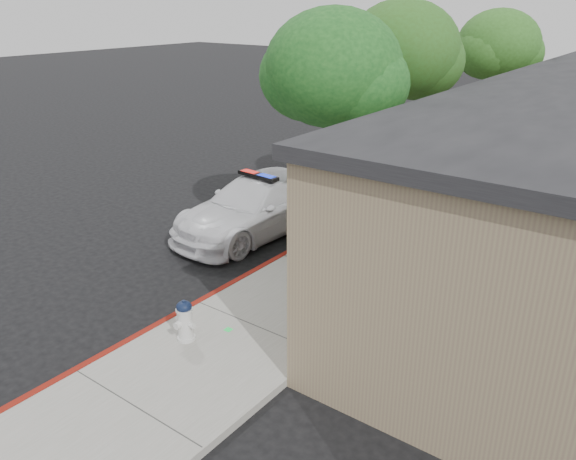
% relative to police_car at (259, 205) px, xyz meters
% --- Properties ---
extents(ground, '(120.00, 120.00, 0.00)m').
position_rel_police_car_xyz_m(ground, '(1.65, -4.16, -0.80)').
color(ground, black).
rests_on(ground, ground).
extents(sidewalk, '(3.20, 60.00, 0.15)m').
position_rel_police_car_xyz_m(sidewalk, '(3.25, -1.16, -0.73)').
color(sidewalk, gray).
rests_on(sidewalk, ground).
extents(red_curb, '(0.14, 60.00, 0.16)m').
position_rel_police_car_xyz_m(red_curb, '(1.71, -1.16, -0.72)').
color(red_curb, maroon).
rests_on(red_curb, ground).
extents(police_car, '(2.71, 5.69, 1.72)m').
position_rel_police_car_xyz_m(police_car, '(0.00, 0.00, 0.00)').
color(police_car, white).
rests_on(police_car, ground).
extents(fire_hydrant, '(0.47, 0.41, 0.83)m').
position_rel_police_car_xyz_m(fire_hydrant, '(2.58, -5.32, -0.23)').
color(fire_hydrant, silver).
rests_on(fire_hydrant, sidewalk).
extents(street_tree_near, '(3.52, 3.23, 5.91)m').
position_rel_police_car_xyz_m(street_tree_near, '(2.41, -0.10, 3.75)').
color(street_tree_near, black).
rests_on(street_tree_near, sidewalk).
extents(street_tree_mid, '(3.21, 3.26, 6.07)m').
position_rel_police_car_xyz_m(street_tree_mid, '(2.36, 3.56, 3.93)').
color(street_tree_mid, black).
rests_on(street_tree_mid, sidewalk).
extents(street_tree_far, '(3.11, 3.12, 5.75)m').
position_rel_police_car_xyz_m(street_tree_far, '(2.78, 10.74, 3.67)').
color(street_tree_far, black).
rests_on(street_tree_far, sidewalk).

